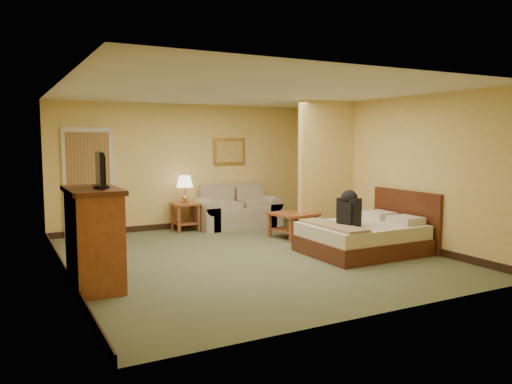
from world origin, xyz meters
TOP-DOWN VIEW (x-y plane):
  - floor at (0.00, 0.00)m, footprint 6.00×6.00m
  - ceiling at (0.00, 0.00)m, footprint 6.00×6.00m
  - back_wall at (0.00, 3.00)m, footprint 5.50×0.02m
  - left_wall at (-2.75, 0.00)m, footprint 0.02×6.00m
  - right_wall at (2.75, 0.00)m, footprint 0.02×6.00m
  - partition at (2.15, 0.93)m, footprint 1.20×0.15m
  - door at (-1.95, 2.96)m, footprint 0.94×0.16m
  - baseboard at (0.00, 2.99)m, footprint 5.50×0.02m
  - loveseat at (1.03, 2.57)m, footprint 1.77×0.82m
  - side_table at (-0.12, 2.65)m, footprint 0.52×0.52m
  - table_lamp at (-0.12, 2.65)m, footprint 0.34×0.34m
  - coffee_table at (1.44, 0.98)m, footprint 0.84×0.84m
  - wall_picture at (1.03, 2.97)m, footprint 0.75×0.04m
  - dresser at (-2.48, -0.56)m, footprint 0.62×1.19m
  - tv at (-2.38, -0.56)m, footprint 0.21×0.73m
  - bed at (1.83, -0.64)m, footprint 1.90×1.54m
  - backpack at (1.44, -0.69)m, footprint 0.32×0.39m

SIDE VIEW (x-z plane):
  - floor at x=0.00m, z-range 0.00..0.00m
  - baseboard at x=0.00m, z-range 0.00..0.12m
  - bed at x=1.83m, z-range -0.23..0.77m
  - loveseat at x=1.03m, z-range -0.16..0.74m
  - coffee_table at x=1.44m, z-range 0.10..0.58m
  - side_table at x=-0.12m, z-range 0.09..0.67m
  - dresser at x=-2.48m, z-range 0.01..1.27m
  - backpack at x=1.44m, z-range 0.50..1.08m
  - table_lamp at x=-0.12m, z-range 0.72..1.28m
  - door at x=-1.95m, z-range -0.02..2.08m
  - back_wall at x=0.00m, z-range 0.00..2.60m
  - left_wall at x=-2.75m, z-range 0.00..2.60m
  - right_wall at x=2.75m, z-range 0.00..2.60m
  - partition at x=2.15m, z-range 0.00..2.60m
  - tv at x=-2.38m, z-range 1.25..1.70m
  - wall_picture at x=1.03m, z-range 1.31..1.89m
  - ceiling at x=0.00m, z-range 2.60..2.60m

